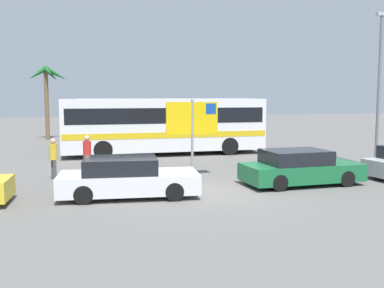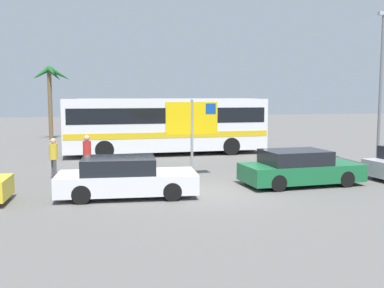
% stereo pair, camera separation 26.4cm
% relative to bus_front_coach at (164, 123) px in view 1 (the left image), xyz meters
% --- Properties ---
extents(ground, '(120.00, 120.00, 0.00)m').
position_rel_bus_front_coach_xyz_m(ground, '(-0.01, -10.31, -1.78)').
color(ground, '#605E5B').
extents(bus_front_coach, '(11.40, 2.56, 3.17)m').
position_rel_bus_front_coach_xyz_m(bus_front_coach, '(0.00, 0.00, 0.00)').
color(bus_front_coach, white).
rests_on(bus_front_coach, ground).
extents(bus_rear_coach, '(11.40, 2.56, 3.17)m').
position_rel_bus_front_coach_xyz_m(bus_rear_coach, '(0.76, 3.44, 0.00)').
color(bus_rear_coach, white).
rests_on(bus_rear_coach, ground).
extents(ferry_sign, '(2.20, 0.23, 3.20)m').
position_rel_bus_front_coach_xyz_m(ferry_sign, '(-0.25, -7.47, 0.54)').
color(ferry_sign, gray).
rests_on(ferry_sign, ground).
extents(car_white, '(4.72, 2.30, 1.32)m').
position_rel_bus_front_coach_xyz_m(car_white, '(-3.28, -10.32, -1.15)').
color(car_white, silver).
rests_on(car_white, ground).
extents(car_green, '(4.53, 2.08, 1.32)m').
position_rel_bus_front_coach_xyz_m(car_green, '(3.28, -9.90, -1.15)').
color(car_green, '#196638').
rests_on(car_green, ground).
extents(pedestrian_by_bus, '(0.32, 0.32, 1.79)m').
position_rel_bus_front_coach_xyz_m(pedestrian_by_bus, '(-4.47, -6.92, -0.72)').
color(pedestrian_by_bus, '#1E2347').
rests_on(pedestrian_by_bus, ground).
extents(pedestrian_crossing_lot, '(0.32, 0.32, 1.66)m').
position_rel_bus_front_coach_xyz_m(pedestrian_crossing_lot, '(-5.78, -6.51, -0.81)').
color(pedestrian_crossing_lot, '#4C4C51').
rests_on(pedestrian_crossing_lot, ground).
extents(lamp_post_right_side, '(0.56, 0.20, 7.18)m').
position_rel_bus_front_coach_xyz_m(lamp_post_right_side, '(8.94, -6.77, 2.13)').
color(lamp_post_right_side, slate).
rests_on(lamp_post_right_side, ground).
extents(palm_tree_seaside, '(2.97, 3.24, 5.61)m').
position_rel_bus_front_coach_xyz_m(palm_tree_seaside, '(-6.98, 10.76, 2.67)').
color(palm_tree_seaside, brown).
rests_on(palm_tree_seaside, ground).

